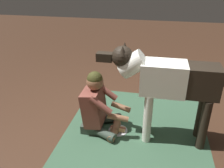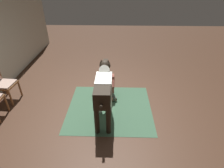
# 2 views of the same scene
# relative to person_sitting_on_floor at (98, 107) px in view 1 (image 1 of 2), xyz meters

# --- Properties ---
(ground_plane) EXTENTS (15.66, 15.66, 0.00)m
(ground_plane) POSITION_rel_person_sitting_on_floor_xyz_m (-0.37, -0.00, -0.34)
(ground_plane) COLOR #3E2619
(area_rug) EXTENTS (1.82, 1.98, 0.01)m
(area_rug) POSITION_rel_person_sitting_on_floor_xyz_m (-0.50, -0.11, -0.33)
(area_rug) COLOR #34553E
(area_rug) RESTS_ON ground
(person_sitting_on_floor) EXTENTS (0.62, 0.58, 0.82)m
(person_sitting_on_floor) POSITION_rel_person_sitting_on_floor_xyz_m (0.00, 0.00, 0.00)
(person_sitting_on_floor) COLOR #344238
(person_sitting_on_floor) RESTS_ON ground
(large_dog) EXTENTS (1.56, 0.34, 1.19)m
(large_dog) POSITION_rel_person_sitting_on_floor_xyz_m (-0.83, -0.00, 0.44)
(large_dog) COLOR silver
(large_dog) RESTS_ON ground
(hot_dog_on_plate) EXTENTS (0.25, 0.25, 0.06)m
(hot_dog_on_plate) POSITION_rel_person_sitting_on_floor_xyz_m (-0.27, -0.00, -0.31)
(hot_dog_on_plate) COLOR silver
(hot_dog_on_plate) RESTS_ON ground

